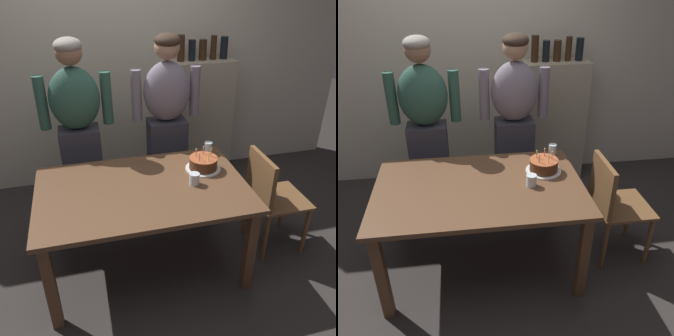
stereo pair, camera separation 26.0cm
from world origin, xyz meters
The scene contains 10 objects.
ground_plane centered at (0.00, 0.00, 0.00)m, with size 10.00×10.00×0.00m, color #332D2B.
back_wall centered at (0.00, 1.55, 1.30)m, with size 5.20×0.10×2.60m, color beige.
dining_table centered at (0.00, 0.00, 0.64)m, with size 1.50×0.96×0.74m.
birthday_cake centered at (0.50, 0.14, 0.79)m, with size 0.27×0.27×0.17m.
water_glass_near centered at (0.37, -0.05, 0.78)m, with size 0.08×0.08×0.09m, color silver.
water_glass_far centered at (0.63, 0.39, 0.79)m, with size 0.07×0.07×0.10m, color silver.
person_man_bearded centered at (-0.40, 0.77, 0.87)m, with size 0.61×0.27×1.66m.
person_woman_cardigan centered at (0.37, 0.77, 0.87)m, with size 0.61×0.27×1.66m.
dining_chair centered at (1.03, -0.01, 0.52)m, with size 0.42×0.42×0.87m.
shelf_cabinet centered at (0.88, 1.33, 0.66)m, with size 0.66×0.30×1.54m.
Camera 1 is at (-0.36, -2.14, 2.12)m, focal length 38.37 mm.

